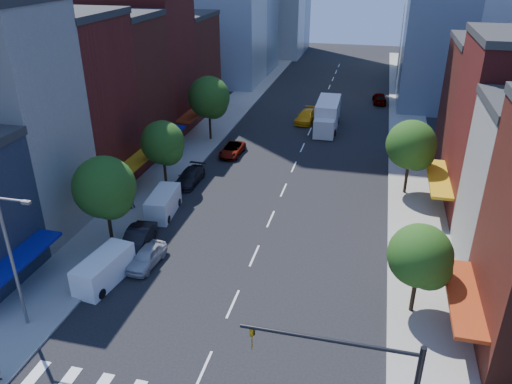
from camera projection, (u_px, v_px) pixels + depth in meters
ground at (203, 370)px, 28.03m from camera, size 220.00×220.00×0.00m
sidewalk_left at (213, 129)px, 65.58m from camera, size 5.00×120.00×0.15m
sidewalk_right at (410, 144)px, 60.27m from camera, size 5.00×120.00×0.15m
bldg_left_2 at (59, 106)px, 46.88m from camera, size 12.00×9.00×16.00m
bldg_left_3 at (105, 89)px, 54.53m from camera, size 12.00×8.00×15.00m
bldg_left_4 at (139, 65)px, 61.51m from camera, size 12.00×9.00×17.00m
bldg_left_5 at (170, 65)px, 70.68m from camera, size 12.00×10.00×13.00m
bldg_right_3 at (508, 112)px, 50.41m from camera, size 12.00×10.00×13.00m
streetlight at (13, 254)px, 29.10m from camera, size 2.25×0.25×9.00m
tree_left_near at (106, 190)px, 37.84m from camera, size 4.80×4.80×7.30m
tree_left_mid at (164, 144)px, 47.60m from camera, size 4.20×4.20×6.65m
tree_left_far at (210, 99)px, 59.53m from camera, size 5.00×5.00×7.75m
tree_right_near at (422, 259)px, 30.64m from camera, size 4.00×4.00×6.20m
tree_right_far at (413, 147)px, 46.06m from camera, size 4.60×4.60×7.20m
parked_car_front at (147, 257)px, 37.09m from camera, size 1.97×4.25×1.41m
parked_car_second at (137, 240)px, 39.05m from camera, size 2.22×5.12×1.64m
parked_car_third at (232, 150)px, 57.06m from camera, size 2.29×4.76×1.31m
parked_car_rear at (190, 177)px, 50.13m from camera, size 2.10×4.94×1.42m
cargo_van_near at (103, 270)px, 34.97m from camera, size 2.58×5.12×2.09m
cargo_van_far at (163, 204)px, 44.11m from camera, size 2.40×4.99×2.06m
taxi at (307, 116)px, 67.99m from camera, size 2.95×5.74×1.59m
traffic_car_oncoming at (329, 108)px, 72.08m from camera, size 1.70×4.21×1.36m
traffic_car_far at (380, 98)px, 76.35m from camera, size 2.33×4.85×1.60m
box_truck at (327, 116)px, 64.97m from camera, size 2.95×9.15×3.67m
pedestrian_far at (130, 200)px, 44.92m from camera, size 0.96×1.02×1.66m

